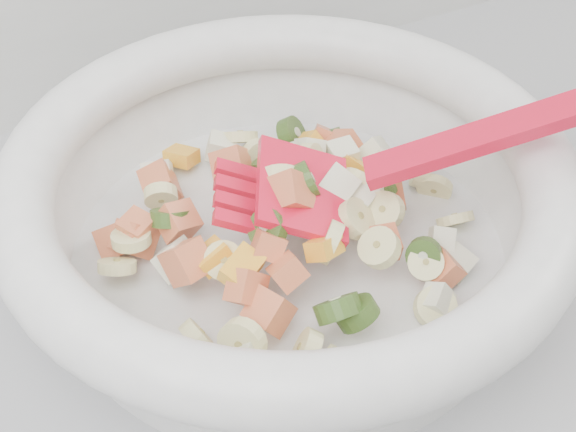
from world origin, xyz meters
name	(u,v)px	position (x,y,z in m)	size (l,w,h in m)	color
mixing_bowl	(289,205)	(0.12, 1.49, 0.96)	(0.43, 0.36, 0.16)	white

